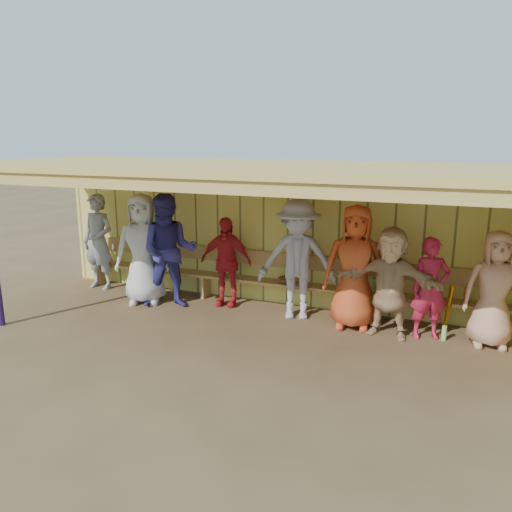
# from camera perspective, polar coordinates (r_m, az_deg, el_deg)

# --- Properties ---
(ground) EXTENTS (90.00, 90.00, 0.00)m
(ground) POSITION_cam_1_polar(r_m,az_deg,el_deg) (7.87, -0.96, -8.01)
(ground) COLOR brown
(ground) RESTS_ON ground
(player_a) EXTENTS (0.69, 0.47, 1.84)m
(player_a) POSITION_cam_1_polar(r_m,az_deg,el_deg) (10.04, -17.56, 1.56)
(player_a) COLOR gray
(player_a) RESTS_ON ground
(player_b) EXTENTS (1.12, 0.94, 1.95)m
(player_b) POSITION_cam_1_polar(r_m,az_deg,el_deg) (8.93, -12.81, 0.79)
(player_b) COLOR silver
(player_b) RESTS_ON ground
(player_c) EXTENTS (1.17, 1.07, 1.97)m
(player_c) POSITION_cam_1_polar(r_m,az_deg,el_deg) (8.61, -9.90, 0.52)
(player_c) COLOR navy
(player_c) RESTS_ON ground
(player_d) EXTENTS (0.94, 0.46, 1.56)m
(player_d) POSITION_cam_1_polar(r_m,az_deg,el_deg) (8.63, -3.47, -0.65)
(player_d) COLOR red
(player_d) RESTS_ON ground
(player_e) EXTENTS (1.40, 1.04, 1.93)m
(player_e) POSITION_cam_1_polar(r_m,az_deg,el_deg) (7.99, 4.76, -0.44)
(player_e) COLOR #9F9CA5
(player_e) RESTS_ON ground
(player_f) EXTENTS (1.57, 0.65, 1.64)m
(player_f) POSITION_cam_1_polar(r_m,az_deg,el_deg) (7.51, 15.06, -2.93)
(player_f) COLOR tan
(player_f) RESTS_ON ground
(player_g) EXTENTS (0.64, 0.54, 1.50)m
(player_g) POSITION_cam_1_polar(r_m,az_deg,el_deg) (7.63, 19.27, -3.53)
(player_g) COLOR #B21C39
(player_g) RESTS_ON ground
(player_h) EXTENTS (0.87, 0.64, 1.65)m
(player_h) POSITION_cam_1_polar(r_m,az_deg,el_deg) (7.65, 25.58, -3.46)
(player_h) COLOR tan
(player_h) RESTS_ON ground
(player_extra) EXTENTS (1.01, 0.73, 1.91)m
(player_extra) POSITION_cam_1_polar(r_m,az_deg,el_deg) (7.70, 11.22, -1.26)
(player_extra) COLOR #BF461E
(player_extra) RESTS_ON ground
(dugout_structure) EXTENTS (8.80, 3.20, 2.50)m
(dugout_structure) POSITION_cam_1_polar(r_m,az_deg,el_deg) (7.92, 3.53, 4.82)
(dugout_structure) COLOR #DBCF5D
(dugout_structure) RESTS_ON ground
(bench) EXTENTS (7.60, 0.34, 0.93)m
(bench) POSITION_cam_1_polar(r_m,az_deg,el_deg) (8.69, 1.89, -2.26)
(bench) COLOR tan
(bench) RESTS_ON ground
(dugout_equipment) EXTENTS (6.49, 0.62, 0.80)m
(dugout_equipment) POSITION_cam_1_polar(r_m,az_deg,el_deg) (8.85, -2.88, -2.22)
(dugout_equipment) COLOR gold
(dugout_equipment) RESTS_ON ground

